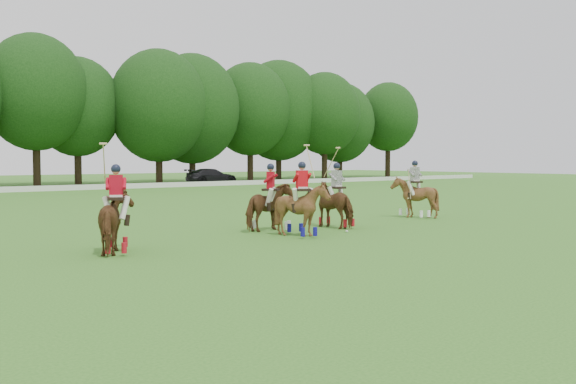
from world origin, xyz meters
TOP-DOWN VIEW (x-y plane):
  - ground at (0.00, 0.00)m, footprint 180.00×180.00m
  - car_right at (22.20, 42.50)m, footprint 5.53×2.68m
  - polo_red_a at (-5.25, 3.13)m, footprint 1.72×2.24m
  - polo_red_b at (1.23, 4.76)m, footprint 2.21×2.18m
  - polo_red_c at (1.11, 2.88)m, footprint 1.89×2.00m
  - polo_stripe_a at (3.87, 4.17)m, footprint 1.28×2.08m
  - polo_stripe_b at (9.18, 4.92)m, footprint 1.64×1.80m
  - polo_ball at (3.01, 2.72)m, footprint 0.09×0.09m

SIDE VIEW (x-z plane):
  - ground at x=0.00m, z-range 0.00..0.00m
  - polo_ball at x=3.01m, z-range 0.00..0.09m
  - car_right at x=22.20m, z-range 0.00..1.55m
  - polo_red_b at x=1.23m, z-range -0.33..2.06m
  - polo_stripe_a at x=3.87m, z-range -0.59..2.36m
  - polo_red_a at x=-5.25m, z-range -0.59..2.36m
  - polo_red_c at x=1.11m, z-range -0.60..2.41m
  - polo_stripe_b at x=9.18m, z-range -0.33..2.15m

